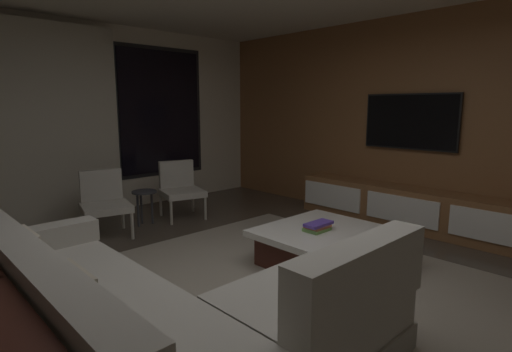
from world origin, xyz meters
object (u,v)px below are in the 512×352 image
(book_stack_on_coffee_table, at_px, (318,227))
(media_console, at_px, (413,210))
(accent_chair_by_curtain, at_px, (104,200))
(coffee_table, at_px, (327,248))
(accent_chair_near_window, at_px, (180,186))
(side_stool, at_px, (144,197))
(sectional_couch, at_px, (156,319))
(mounted_tv, at_px, (410,122))

(book_stack_on_coffee_table, height_order, media_console, media_console)
(accent_chair_by_curtain, bearing_deg, coffee_table, -65.05)
(accent_chair_near_window, height_order, media_console, accent_chair_near_window)
(media_console, bearing_deg, accent_chair_by_curtain, 139.72)
(media_console, bearing_deg, side_stool, 133.38)
(sectional_couch, xyz_separation_m, mounted_tv, (3.93, 0.38, 1.06))
(accent_chair_near_window, bearing_deg, book_stack_on_coffee_table, -91.16)
(book_stack_on_coffee_table, distance_m, accent_chair_near_window, 2.46)
(coffee_table, relative_size, side_stool, 2.52)
(sectional_couch, distance_m, side_stool, 3.03)
(book_stack_on_coffee_table, distance_m, side_stool, 2.48)
(coffee_table, xyz_separation_m, book_stack_on_coffee_table, (-0.07, 0.07, 0.21))
(sectional_couch, relative_size, accent_chair_by_curtain, 3.21)
(accent_chair_near_window, distance_m, side_stool, 0.58)
(media_console, bearing_deg, book_stack_on_coffee_table, 177.38)
(book_stack_on_coffee_table, relative_size, media_console, 0.10)
(accent_chair_near_window, relative_size, media_console, 0.25)
(book_stack_on_coffee_table, relative_size, accent_chair_near_window, 0.38)
(accent_chair_near_window, bearing_deg, sectional_couch, -125.66)
(sectional_couch, distance_m, book_stack_on_coffee_table, 1.93)
(side_stool, relative_size, media_console, 0.15)
(accent_chair_by_curtain, relative_size, mounted_tv, 0.63)
(coffee_table, bearing_deg, accent_chair_near_window, 90.48)
(side_stool, height_order, mounted_tv, mounted_tv)
(accent_chair_near_window, bearing_deg, mounted_tv, -49.84)
(accent_chair_by_curtain, distance_m, media_console, 3.83)
(side_stool, xyz_separation_m, mounted_tv, (2.55, -2.31, 0.98))
(sectional_couch, xyz_separation_m, accent_chair_near_window, (1.96, 2.73, 0.14))
(side_stool, xyz_separation_m, media_console, (2.37, -2.51, -0.12))
(book_stack_on_coffee_table, xyz_separation_m, media_console, (1.85, -0.08, -0.15))
(accent_chair_by_curtain, bearing_deg, sectional_couch, -107.49)
(book_stack_on_coffee_table, bearing_deg, side_stool, 102.21)
(sectional_couch, height_order, accent_chair_near_window, sectional_couch)
(book_stack_on_coffee_table, xyz_separation_m, mounted_tv, (2.03, 0.11, 0.95))
(book_stack_on_coffee_table, xyz_separation_m, accent_chair_near_window, (0.05, 2.46, 0.03))
(side_stool, bearing_deg, accent_chair_near_window, 3.20)
(accent_chair_near_window, xyz_separation_m, media_console, (1.80, -2.54, -0.18))
(sectional_couch, height_order, book_stack_on_coffee_table, sectional_couch)
(sectional_couch, bearing_deg, accent_chair_near_window, 54.34)
(coffee_table, height_order, mounted_tv, mounted_tv)
(coffee_table, height_order, side_stool, side_stool)
(accent_chair_by_curtain, xyz_separation_m, media_console, (2.92, -2.47, -0.18))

